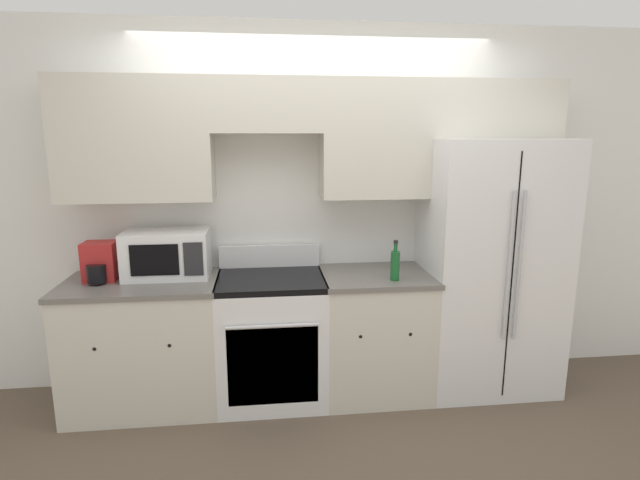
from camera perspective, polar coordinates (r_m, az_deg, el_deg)
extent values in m
plane|color=brown|center=(3.51, 0.62, -19.45)|extent=(12.00, 12.00, 0.00)
cube|color=white|center=(3.69, -0.63, 3.68)|extent=(8.00, 0.06, 2.60)
cube|color=beige|center=(3.54, -20.37, 10.71)|extent=(0.99, 0.33, 0.80)
cube|color=beige|center=(3.45, -6.12, 15.01)|extent=(0.73, 0.33, 0.36)
cube|color=beige|center=(3.66, 13.46, 11.13)|extent=(1.67, 0.33, 0.80)
cube|color=beige|center=(3.66, -19.36, -11.35)|extent=(0.99, 0.62, 0.85)
cube|color=slate|center=(3.52, -19.85, -4.73)|extent=(1.01, 0.64, 0.03)
sphere|color=black|center=(3.40, -24.36, -11.26)|extent=(0.03, 0.03, 0.03)
sphere|color=black|center=(3.30, -16.81, -11.45)|extent=(0.03, 0.03, 0.03)
cube|color=beige|center=(3.66, 6.26, -10.77)|extent=(0.74, 0.62, 0.85)
cube|color=slate|center=(3.51, 6.43, -4.12)|extent=(0.76, 0.64, 0.03)
sphere|color=black|center=(3.30, 4.64, -10.92)|extent=(0.03, 0.03, 0.03)
sphere|color=black|center=(3.38, 10.28, -10.53)|extent=(0.03, 0.03, 0.03)
cube|color=white|center=(3.57, -5.52, -11.35)|extent=(0.73, 0.62, 0.84)
cube|color=black|center=(3.31, -5.39, -14.08)|extent=(0.58, 0.01, 0.54)
cube|color=black|center=(3.42, -5.67, -4.56)|extent=(0.73, 0.62, 0.04)
cube|color=white|center=(3.67, -5.79, -1.83)|extent=(0.73, 0.04, 0.16)
cylinder|color=silver|center=(3.18, -5.47, -9.78)|extent=(0.58, 0.02, 0.02)
cube|color=white|center=(3.81, 18.62, -2.79)|extent=(0.93, 0.71, 1.80)
cube|color=black|center=(3.51, 21.02, -4.20)|extent=(0.01, 0.01, 1.66)
cylinder|color=#B7B7BC|center=(3.45, 20.81, -2.90)|extent=(0.02, 0.02, 0.99)
cylinder|color=#B7B7BC|center=(3.48, 21.84, -2.85)|extent=(0.02, 0.02, 0.99)
cube|color=white|center=(3.54, -17.05, -1.51)|extent=(0.56, 0.34, 0.32)
cube|color=black|center=(3.38, -18.40, -2.20)|extent=(0.31, 0.01, 0.21)
cube|color=#262628|center=(3.34, -14.28, -2.13)|extent=(0.12, 0.01, 0.22)
cylinder|color=#195928|center=(3.34, 8.57, -2.95)|extent=(0.06, 0.06, 0.20)
cylinder|color=#195928|center=(3.31, 8.64, -0.86)|extent=(0.03, 0.03, 0.05)
cylinder|color=black|center=(3.31, 8.66, -0.22)|extent=(0.03, 0.03, 0.02)
cube|color=#B22323|center=(3.60, -23.80, -2.24)|extent=(0.21, 0.17, 0.26)
cylinder|color=black|center=(3.53, -24.17, -3.51)|extent=(0.12, 0.12, 0.12)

